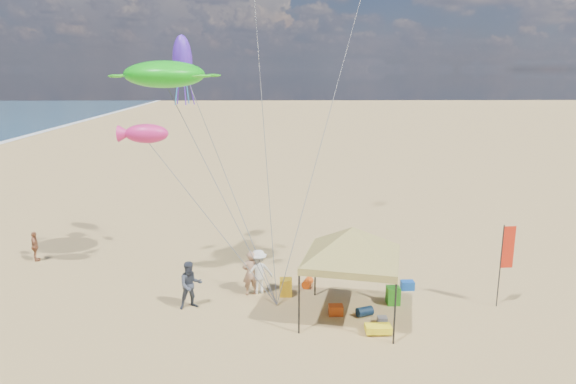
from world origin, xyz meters
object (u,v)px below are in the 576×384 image
object	(u,v)px
chair_green	(393,295)
person_near_c	(259,272)
beach_cart	(378,329)
person_near_a	(250,273)
feather_flag	(506,253)
person_far_a	(35,246)
cooler_red	(336,310)
chair_yellow	(286,287)
canopy_tent	(353,231)
cooler_blue	(407,285)
person_near_b	(191,285)

from	to	relation	value
chair_green	person_near_c	distance (m)	5.49
chair_green	beach_cart	world-z (taller)	chair_green
chair_green	person_near_a	xyz separation A→B (m)	(-5.67, 1.05, 0.58)
feather_flag	chair_green	distance (m)	4.59
feather_flag	person_far_a	world-z (taller)	feather_flag
beach_cart	feather_flag	bearing A→B (deg)	21.65
chair_green	beach_cart	size ratio (longest dim) A/B	0.78
cooler_red	chair_green	bearing A→B (deg)	20.72
chair_yellow	beach_cart	world-z (taller)	chair_yellow
feather_flag	cooler_red	bearing A→B (deg)	-175.02
canopy_tent	person_near_c	world-z (taller)	canopy_tent
beach_cart	person_near_a	bearing A→B (deg)	143.17
canopy_tent	feather_flag	xyz separation A→B (m)	(6.03, 0.77, -1.18)
feather_flag	beach_cart	xyz separation A→B (m)	(-5.24, -2.08, -2.01)
beach_cart	person_near_a	xyz separation A→B (m)	(-4.61, 3.45, 0.73)
cooler_blue	person_near_a	bearing A→B (deg)	-177.48
cooler_red	person_near_a	xyz separation A→B (m)	(-3.30, 1.95, 0.74)
person_near_c	person_far_a	distance (m)	11.60
person_far_a	canopy_tent	bearing A→B (deg)	-134.54
cooler_red	beach_cart	distance (m)	2.00
canopy_tent	person_near_b	bearing A→B (deg)	171.13
canopy_tent	cooler_red	distance (m)	3.25
cooler_red	person_far_a	distance (m)	15.13
chair_yellow	beach_cart	size ratio (longest dim) A/B	0.78
canopy_tent	person_near_b	xyz separation A→B (m)	(-6.07, 0.95, -2.44)
chair_yellow	person_near_b	bearing A→B (deg)	-163.90
cooler_blue	cooler_red	bearing A→B (deg)	-145.74
chair_yellow	feather_flag	bearing A→B (deg)	-8.40
cooler_blue	chair_yellow	world-z (taller)	chair_yellow
chair_green	person_near_a	world-z (taller)	person_near_a
person_near_c	person_near_b	bearing A→B (deg)	11.79
canopy_tent	person_far_a	size ratio (longest dim) A/B	4.36
chair_green	person_near_b	bearing A→B (deg)	-178.90
person_near_c	cooler_blue	bearing A→B (deg)	166.37
person_far_a	feather_flag	bearing A→B (deg)	-126.05
cooler_blue	person_near_c	size ratio (longest dim) A/B	0.29
cooler_red	person_far_a	world-z (taller)	person_far_a
person_near_b	person_near_c	xyz separation A→B (m)	(2.58, 1.32, -0.01)
canopy_tent	feather_flag	size ratio (longest dim) A/B	1.92
chair_yellow	person_near_b	world-z (taller)	person_near_b
beach_cart	cooler_red	bearing A→B (deg)	131.10
cooler_red	chair_yellow	xyz separation A→B (m)	(-1.85, 1.81, 0.16)
feather_flag	person_near_b	bearing A→B (deg)	179.18
canopy_tent	cooler_blue	bearing A→B (deg)	41.48
person_near_b	person_near_c	size ratio (longest dim) A/B	1.01
person_near_a	cooler_blue	bearing A→B (deg)	163.38
cooler_blue	person_far_a	bearing A→B (deg)	167.37
canopy_tent	feather_flag	distance (m)	6.19
chair_yellow	person_far_a	world-z (taller)	person_far_a
feather_flag	person_far_a	xyz separation A→B (m)	(-20.40, 5.50, -1.48)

